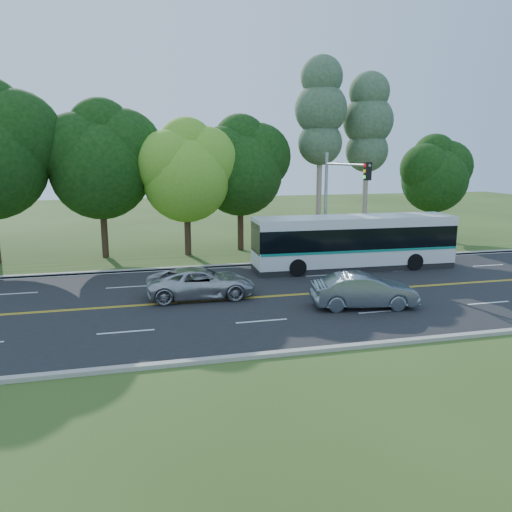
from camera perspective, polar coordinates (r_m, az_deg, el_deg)
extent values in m
plane|color=#2D4617|center=(24.37, -0.26, -4.80)|extent=(120.00, 120.00, 0.00)
cube|color=black|center=(24.37, -0.26, -4.78)|extent=(60.00, 14.00, 0.02)
cube|color=#9D988D|center=(31.14, -3.32, -1.08)|extent=(60.00, 0.30, 0.15)
cube|color=#9D988D|center=(17.85, 5.18, -10.80)|extent=(60.00, 0.30, 0.15)
cube|color=#2D4617|center=(32.92, -3.91, -0.44)|extent=(60.00, 4.00, 0.10)
cube|color=gold|center=(24.29, -0.22, -4.80)|extent=(57.00, 0.10, 0.00)
cube|color=gold|center=(24.44, -0.30, -4.70)|extent=(57.00, 0.10, 0.00)
cube|color=silver|center=(20.43, -14.64, -8.38)|extent=(2.20, 0.12, 0.00)
cube|color=silver|center=(21.01, 0.64, -7.43)|extent=(2.20, 0.12, 0.00)
cube|color=silver|center=(22.94, 14.15, -6.15)|extent=(2.20, 0.12, 0.00)
cube|color=silver|center=(25.91, 25.03, -4.87)|extent=(2.20, 0.12, 0.00)
cube|color=silver|center=(27.79, -25.90, -3.89)|extent=(2.20, 0.12, 0.00)
cube|color=silver|center=(27.13, -14.47, -3.44)|extent=(2.20, 0.12, 0.00)
cube|color=silver|center=(27.57, -2.97, -2.84)|extent=(2.20, 0.12, 0.00)
cube|color=silver|center=(29.06, 7.75, -2.19)|extent=(2.20, 0.12, 0.00)
cube|color=silver|center=(31.46, 17.13, -1.55)|extent=(2.20, 0.12, 0.00)
cube|color=silver|center=(34.57, 24.99, -0.98)|extent=(2.20, 0.12, 0.00)
cube|color=silver|center=(30.86, -3.22, -1.30)|extent=(57.00, 0.12, 0.00)
cube|color=silver|center=(18.14, 4.87, -10.61)|extent=(57.00, 0.12, 0.00)
sphere|color=black|center=(34.78, -25.84, 12.15)|extent=(5.76, 5.76, 5.76)
cylinder|color=#2E2314|center=(35.18, -16.94, 2.75)|extent=(0.44, 0.44, 3.60)
sphere|color=black|center=(34.83, -17.34, 9.44)|extent=(6.60, 6.60, 6.60)
sphere|color=black|center=(35.07, -14.97, 11.74)|extent=(5.28, 5.28, 5.28)
sphere|color=black|center=(34.72, -19.69, 11.20)|extent=(4.95, 4.95, 4.95)
sphere|color=black|center=(35.25, -17.38, 13.49)|extent=(4.29, 4.29, 4.29)
cylinder|color=#2E2314|center=(34.33, -7.81, 2.63)|extent=(0.44, 0.44, 3.24)
sphere|color=#5DA221|center=(33.97, -7.98, 8.72)|extent=(5.80, 5.80, 5.80)
sphere|color=#5DA221|center=(34.39, -5.88, 10.74)|extent=(4.64, 4.64, 4.64)
sphere|color=#5DA221|center=(33.64, -9.99, 10.37)|extent=(4.35, 4.35, 4.35)
sphere|color=#5DA221|center=(34.35, -7.98, 12.38)|extent=(3.77, 3.77, 3.77)
cylinder|color=#2E2314|center=(36.40, -1.78, 3.37)|extent=(0.44, 0.44, 3.42)
sphere|color=black|center=(36.06, -1.82, 9.38)|extent=(6.00, 6.00, 6.00)
sphere|color=black|center=(36.63, 0.18, 11.29)|extent=(4.80, 4.80, 4.80)
sphere|color=black|center=(35.61, -3.69, 11.02)|extent=(4.50, 4.50, 4.50)
sphere|color=black|center=(36.46, -1.82, 12.94)|extent=(3.90, 3.90, 3.90)
cylinder|color=#9E927F|center=(37.78, 7.22, 8.45)|extent=(0.40, 0.40, 9.80)
sphere|color=#354C2F|center=(37.74, 7.33, 12.69)|extent=(3.23, 3.23, 3.23)
sphere|color=#354C2F|center=(37.87, 7.43, 16.30)|extent=(3.80, 3.80, 3.80)
sphere|color=#354C2F|center=(38.13, 7.52, 19.65)|extent=(3.04, 3.04, 3.04)
cylinder|color=#9E927F|center=(39.85, 12.39, 7.92)|extent=(0.40, 0.40, 9.10)
sphere|color=#354C2F|center=(39.78, 12.55, 11.66)|extent=(3.23, 3.23, 3.23)
sphere|color=#354C2F|center=(39.86, 12.69, 14.83)|extent=(3.80, 3.80, 3.80)
sphere|color=#354C2F|center=(40.05, 12.83, 17.80)|extent=(3.04, 3.04, 3.04)
cylinder|color=#2E2314|center=(43.08, 19.42, 3.74)|extent=(0.44, 0.44, 3.06)
sphere|color=black|center=(42.80, 19.72, 8.19)|extent=(5.20, 5.20, 5.20)
sphere|color=black|center=(43.66, 20.90, 9.53)|extent=(4.16, 4.16, 4.16)
sphere|color=black|center=(42.04, 18.76, 9.45)|extent=(3.90, 3.90, 3.90)
sphere|color=black|center=(43.14, 19.72, 10.81)|extent=(3.38, 3.38, 3.38)
sphere|color=maroon|center=(32.66, 1.51, 0.73)|extent=(1.50, 1.50, 1.50)
sphere|color=maroon|center=(32.93, 3.19, 0.81)|extent=(1.50, 1.50, 1.50)
sphere|color=maroon|center=(33.23, 4.84, 0.88)|extent=(1.50, 1.50, 1.50)
sphere|color=maroon|center=(33.56, 6.46, 0.95)|extent=(1.50, 1.50, 1.50)
sphere|color=maroon|center=(33.91, 8.05, 1.02)|extent=(1.50, 1.50, 1.50)
sphere|color=maroon|center=(34.29, 9.60, 1.09)|extent=(1.50, 1.50, 1.50)
sphere|color=maroon|center=(34.69, 11.12, 1.16)|extent=(1.50, 1.50, 1.50)
sphere|color=maroon|center=(35.12, 12.60, 1.22)|extent=(1.50, 1.50, 1.50)
sphere|color=maroon|center=(35.57, 14.05, 1.28)|extent=(1.50, 1.50, 1.50)
cube|color=olive|center=(34.52, 13.15, 0.09)|extent=(3.50, 1.40, 0.40)
cylinder|color=gray|center=(32.51, 7.95, 5.48)|extent=(0.20, 0.20, 7.00)
cylinder|color=gray|center=(29.58, 10.26, 10.26)|extent=(0.14, 6.00, 0.14)
cube|color=black|center=(27.05, 12.66, 9.44)|extent=(0.32, 0.28, 0.95)
sphere|color=red|center=(26.97, 12.36, 10.08)|extent=(0.18, 0.18, 0.18)
sphere|color=yellow|center=(26.97, 12.33, 9.45)|extent=(0.18, 0.18, 0.18)
sphere|color=#19D833|center=(26.99, 12.31, 8.81)|extent=(0.18, 0.18, 0.18)
cube|color=silver|center=(30.92, 11.06, 0.16)|extent=(12.30, 2.87, 1.01)
cube|color=black|center=(30.73, 11.14, 2.25)|extent=(12.24, 2.91, 1.27)
cube|color=silver|center=(30.60, 11.21, 3.94)|extent=(12.30, 2.87, 0.57)
cube|color=#0D7D6A|center=(30.84, 11.10, 0.97)|extent=(12.24, 2.92, 0.14)
cube|color=black|center=(28.84, -0.03, 2.06)|extent=(0.11, 2.39, 1.74)
cube|color=#19E54C|center=(28.70, -0.01, 3.99)|extent=(0.08, 1.56, 0.22)
cube|color=black|center=(31.06, 11.02, -1.07)|extent=(12.30, 2.77, 0.36)
cylinder|color=black|center=(28.53, 4.77, -1.33)|extent=(1.03, 0.31, 1.02)
cylinder|color=black|center=(30.82, 3.43, -0.35)|extent=(1.03, 0.31, 1.02)
cylinder|color=black|center=(31.46, 17.66, -0.63)|extent=(1.03, 0.31, 1.02)
cylinder|color=black|center=(33.55, 15.60, 0.21)|extent=(1.03, 0.31, 1.02)
imported|color=slate|center=(23.17, 12.22, -3.89)|extent=(4.92, 2.40, 1.55)
imported|color=#B0B2B5|center=(24.38, -6.27, -3.05)|extent=(5.28, 2.55, 1.45)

